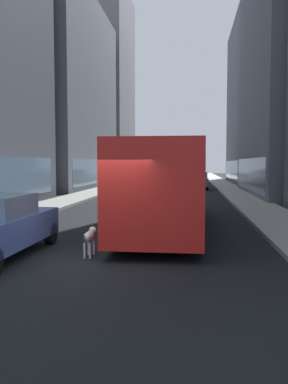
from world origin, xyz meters
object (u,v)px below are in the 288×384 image
Objects in this scene: car_white_van at (185,175)px; car_grey_wagon at (199,180)px; transit_bus at (166,180)px; car_silver_sedan at (184,177)px; dalmatian_dog at (90,236)px; car_red_coupe at (154,181)px; car_yellow_taxi at (152,176)px.

car_grey_wagon is at bearing -84.89° from car_white_van.
car_silver_sedan is at bearing 90.00° from transit_bus.
car_silver_sedan is at bearing 87.52° from dalmatian_dog.
car_red_coupe is (-2.40, 20.91, -0.96)m from transit_bus.
car_yellow_taxi is (-5.60, 11.90, -0.00)m from car_grey_wagon.
dalmatian_dog is at bearing -92.48° from car_silver_sedan.
dalmatian_dog is (-1.67, -38.53, -0.31)m from car_silver_sedan.
car_white_van is at bearing 56.21° from car_yellow_taxi.
car_silver_sedan is 10.10m from car_grey_wagon.
car_grey_wagon is at bearing 33.54° from car_red_coupe.
car_silver_sedan is 1.02× the size of car_yellow_taxi.
transit_bus is 2.92× the size of car_red_coupe.
car_white_van reaches higher than dalmatian_dog.
dalmatian_dog is at bearing -96.52° from car_grey_wagon.
car_silver_sedan is 0.89× the size of car_white_van.
transit_bus is at bearing -83.45° from car_red_coupe.
transit_bus is 33.54m from car_silver_sedan.
transit_bus is 41.45m from car_white_van.
transit_bus is 23.63m from car_grey_wagon.
car_grey_wagon is 0.88× the size of car_white_van.
car_red_coupe is at bearing -83.73° from car_yellow_taxi.
car_silver_sedan is at bearing -25.79° from car_yellow_taxi.
car_white_van and car_red_coupe have the same top height.
dalmatian_dog is at bearing -92.05° from car_white_van.
car_yellow_taxi is 4.18× the size of dalmatian_dog.
car_white_van is at bearing 87.95° from dalmatian_dog.
car_silver_sedan and car_yellow_taxi have the same top height.
car_white_van is 7.19m from car_yellow_taxi.
dalmatian_dog is (0.73, -25.91, -0.31)m from car_red_coupe.
dalmatian_dog is (2.33, -40.47, -0.31)m from car_yellow_taxi.
car_silver_sedan is 4.27× the size of dalmatian_dog.
car_silver_sedan is 4.44m from car_yellow_taxi.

